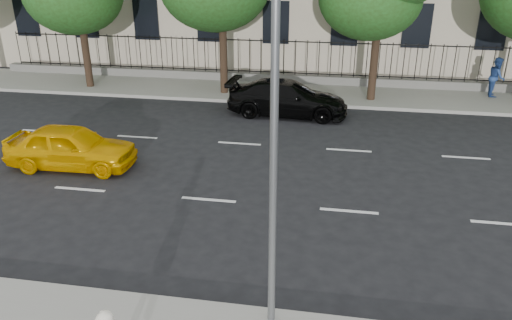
% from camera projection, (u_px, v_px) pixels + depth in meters
% --- Properties ---
extents(ground, '(120.00, 120.00, 0.00)m').
position_uv_depth(ground, '(183.00, 247.00, 12.15)').
color(ground, black).
rests_on(ground, ground).
extents(far_sidewalk, '(60.00, 4.00, 0.15)m').
position_uv_depth(far_sidewalk, '(267.00, 91.00, 24.78)').
color(far_sidewalk, gray).
rests_on(far_sidewalk, ground).
extents(lane_markings, '(49.60, 4.62, 0.01)m').
position_uv_depth(lane_markings, '(226.00, 168.00, 16.44)').
color(lane_markings, silver).
rests_on(lane_markings, ground).
extents(iron_fence, '(30.00, 0.50, 2.20)m').
position_uv_depth(iron_fence, '(272.00, 72.00, 26.09)').
color(iron_fence, slate).
rests_on(iron_fence, far_sidewalk).
extents(street_light, '(0.25, 3.32, 8.05)m').
position_uv_depth(street_light, '(279.00, 54.00, 8.12)').
color(street_light, slate).
rests_on(street_light, near_sidewalk).
extents(yellow_taxi, '(4.25, 1.82, 1.43)m').
position_uv_depth(yellow_taxi, '(71.00, 147.00, 16.27)').
color(yellow_taxi, '#E9A500').
rests_on(yellow_taxi, ground).
extents(black_sedan, '(5.23, 2.34, 1.49)m').
position_uv_depth(black_sedan, '(287.00, 98.00, 21.32)').
color(black_sedan, black).
rests_on(black_sedan, ground).
extents(pedestrian_far, '(0.80, 0.97, 1.84)m').
position_uv_depth(pedestrian_far, '(496.00, 77.00, 23.38)').
color(pedestrian_far, navy).
rests_on(pedestrian_far, far_sidewalk).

